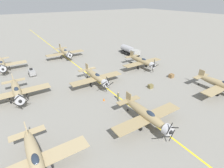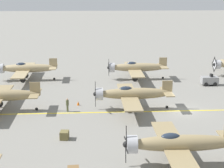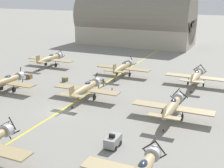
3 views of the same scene
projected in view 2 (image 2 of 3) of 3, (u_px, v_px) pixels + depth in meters
name	position (u px, v px, depth m)	size (l,w,h in m)	color
ground_plane	(182.00, 111.00, 46.69)	(400.00, 400.00, 0.00)	gray
taxiway_stripe	(182.00, 111.00, 46.69)	(0.30, 160.00, 0.01)	yellow
airplane_mid_left	(179.00, 144.00, 32.01)	(12.00, 9.98, 3.77)	#968259
airplane_mid_right	(136.00, 67.00, 62.13)	(12.00, 9.98, 3.65)	tan
airplane_mid_center	(132.00, 94.00, 46.87)	(12.00, 9.98, 3.71)	#9B865D
airplane_far_right	(26.00, 68.00, 61.43)	(12.00, 9.98, 3.65)	tan
tow_tractor	(209.00, 80.00, 58.70)	(1.57, 2.60, 1.79)	gray
ground_crew_walking	(67.00, 104.00, 46.24)	(0.37, 0.37, 1.69)	#515638
supply_crate_mid_lane	(64.00, 135.00, 37.97)	(1.00, 0.84, 0.84)	brown
traffic_cone	(78.00, 103.00, 48.84)	(0.36, 0.36, 0.55)	orange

